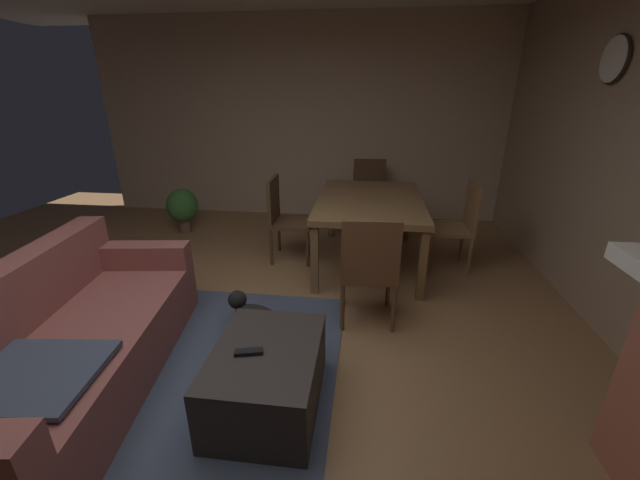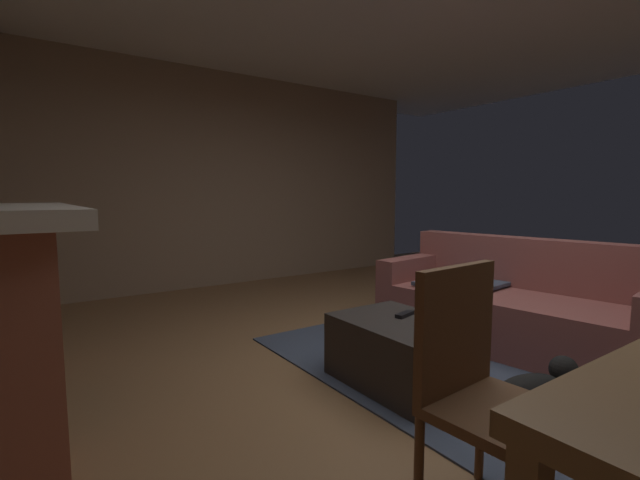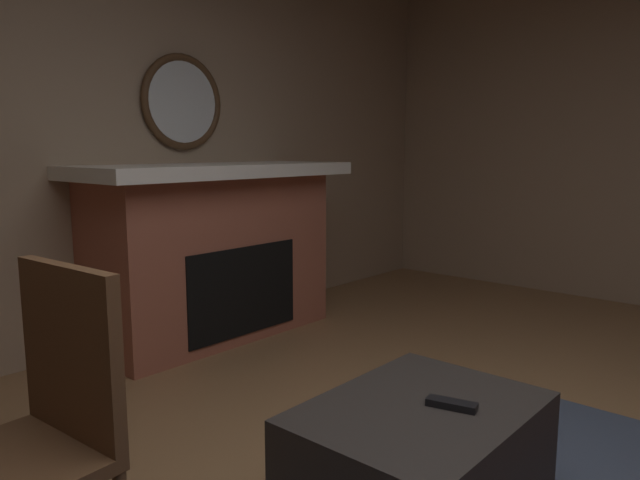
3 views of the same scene
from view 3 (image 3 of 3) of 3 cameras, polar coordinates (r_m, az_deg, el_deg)
wall_back_fireplace_side at (r=3.70m, az=-26.55°, el=10.23°), size 7.93×0.12×2.78m
fireplace at (r=3.94m, az=-10.12°, el=-1.00°), size 1.82×0.76×1.14m
round_wall_mirror at (r=4.12m, az=-13.04°, el=12.74°), size 0.63×0.05×0.63m
ottoman_coffee_table at (r=2.11m, az=9.47°, el=-20.55°), size 0.81×0.61×0.42m
tv_remote at (r=2.02m, az=12.50°, el=-15.12°), size 0.09×0.17×0.02m
dining_chair_west at (r=1.80m, az=-25.56°, el=-15.50°), size 0.47×0.47×0.93m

